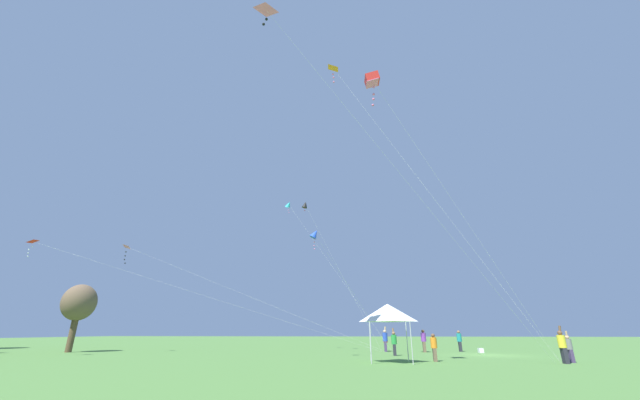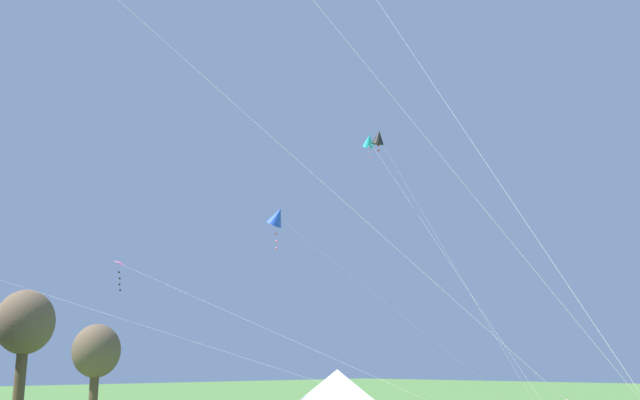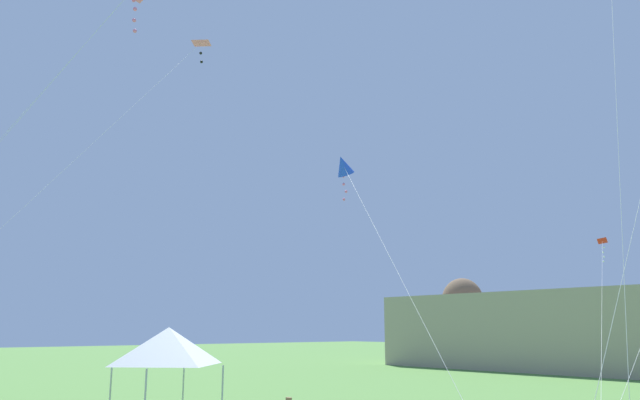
{
  "view_description": "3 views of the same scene",
  "coord_description": "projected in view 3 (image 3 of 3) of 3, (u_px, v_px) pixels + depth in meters",
  "views": [
    {
      "loc": [
        -30.84,
        9.24,
        1.69
      ],
      "look_at": [
        -8.87,
        11.9,
        9.88
      ],
      "focal_mm": 20.0,
      "sensor_mm": 36.0,
      "label": 1
    },
    {
      "loc": [
        -22.03,
        -5.23,
        3.41
      ],
      "look_at": [
        -3.29,
        13.16,
        9.46
      ],
      "focal_mm": 40.0,
      "sensor_mm": 36.0,
      "label": 2
    },
    {
      "loc": [
        8.4,
        -0.36,
        3.24
      ],
      "look_at": [
        -7.97,
        13.37,
        7.64
      ],
      "focal_mm": 35.0,
      "sensor_mm": 36.0,
      "label": 3
    }
  ],
  "objects": [
    {
      "name": "kite_pink_delta_2",
      "position": [
        200.0,
        44.0,
        30.93
      ],
      "size": [
        10.57,
        15.48,
        17.43
      ],
      "color": "silver",
      "rests_on": "ground"
    },
    {
      "name": "kite_red_delta_3",
      "position": [
        603.0,
        244.0,
        33.54
      ],
      "size": [
        12.14,
        26.01,
        8.22
      ],
      "color": "silver",
      "rests_on": "ground"
    },
    {
      "name": "distant_building",
      "position": [
        566.0,
        331.0,
        51.05
      ],
      "size": [
        27.45,
        14.34,
        6.03
      ],
      "primitive_type": "cube",
      "color": "tan",
      "rests_on": "ground"
    },
    {
      "name": "kite_blue_diamond_6",
      "position": [
        343.0,
        166.0,
        19.93
      ],
      "size": [
        10.4,
        6.03,
        8.79
      ],
      "color": "silver",
      "rests_on": "ground"
    },
    {
      "name": "festival_tent",
      "position": [
        168.0,
        346.0,
        17.42
      ],
      "size": [
        2.49,
        2.49,
        3.27
      ],
      "color": "#B7B7BC",
      "rests_on": "ground"
    },
    {
      "name": "tree_near_right",
      "position": [
        463.0,
        302.0,
        60.04
      ],
      "size": [
        3.96,
        3.96,
        8.0
      ],
      "color": "brown",
      "rests_on": "ground"
    }
  ]
}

